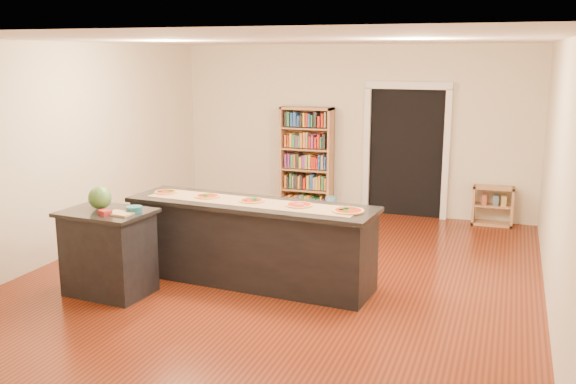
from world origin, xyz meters
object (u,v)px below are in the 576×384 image
(waste_bin, at_px, (331,206))
(bookshelf, at_px, (307,159))
(low_shelf, at_px, (493,206))
(kitchen_island, at_px, (251,242))
(side_counter, at_px, (109,252))
(watermelon, at_px, (100,198))

(waste_bin, bearing_deg, bookshelf, 161.27)
(bookshelf, height_order, low_shelf, bookshelf)
(kitchen_island, relative_size, waste_bin, 9.85)
(kitchen_island, bearing_deg, side_counter, -143.61)
(low_shelf, height_order, watermelon, watermelon)
(side_counter, bearing_deg, bookshelf, 83.48)
(kitchen_island, relative_size, low_shelf, 4.75)
(waste_bin, bearing_deg, watermelon, -109.05)
(bookshelf, distance_m, waste_bin, 0.90)
(low_shelf, height_order, waste_bin, low_shelf)
(side_counter, height_order, low_shelf, side_counter)
(low_shelf, relative_size, watermelon, 2.42)
(bookshelf, xyz_separation_m, low_shelf, (3.07, 0.02, -0.58))
(bookshelf, distance_m, low_shelf, 3.12)
(side_counter, relative_size, low_shelf, 1.56)
(waste_bin, bearing_deg, kitchen_island, -90.09)
(kitchen_island, xyz_separation_m, bookshelf, (-0.49, 3.63, 0.40))
(bookshelf, distance_m, watermelon, 4.55)
(bookshelf, bearing_deg, waste_bin, -18.73)
(watermelon, bearing_deg, waste_bin, 70.95)
(kitchen_island, bearing_deg, low_shelf, 59.14)
(bookshelf, height_order, watermelon, bookshelf)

